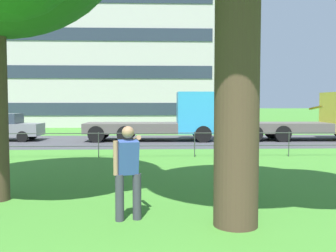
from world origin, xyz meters
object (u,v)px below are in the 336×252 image
person_thrower (128,170)px  frisbee (316,108)px  flatbed_truck_far_right (320,119)px  flatbed_truck_left (170,119)px  car_grey_far_left (5,127)px  apartment_building_background (79,25)px

person_thrower → frisbee: 4.01m
flatbed_truck_far_right → flatbed_truck_left: bearing=179.8°
frisbee → flatbed_truck_left: bearing=99.7°
flatbed_truck_far_right → frisbee: bearing=-114.0°
frisbee → flatbed_truck_left: (-2.39, 14.02, -0.82)m
flatbed_truck_left → flatbed_truck_far_right: same height
frisbee → flatbed_truck_far_right: flatbed_truck_far_right is taller
car_grey_far_left → flatbed_truck_far_right: bearing=-0.9°
frisbee → car_grey_far_left: 18.51m
car_grey_far_left → flatbed_truck_far_right: 17.98m
flatbed_truck_left → person_thrower: bearing=-95.3°
frisbee → apartment_building_background: apartment_building_background is taller
car_grey_far_left → flatbed_truck_left: size_ratio=0.55×
frisbee → apartment_building_background: 33.49m
person_thrower → car_grey_far_left: size_ratio=0.43×
frisbee → flatbed_truck_left: size_ratio=0.05×
frisbee → car_grey_far_left: (-11.73, 14.27, -1.26)m
person_thrower → flatbed_truck_left: 14.87m
car_grey_far_left → flatbed_truck_far_right: (17.98, -0.27, 0.44)m
frisbee → car_grey_far_left: size_ratio=0.09×
car_grey_far_left → flatbed_truck_far_right: flatbed_truck_far_right is taller
person_thrower → car_grey_far_left: person_thrower is taller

